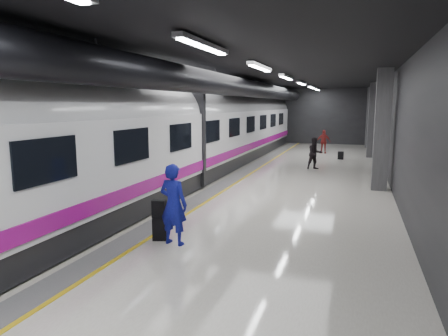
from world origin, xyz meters
The scene contains 9 objects.
ground centered at (0.00, 0.00, 0.00)m, with size 40.00×40.00×0.00m, color silver.
platform_hall centered at (-0.29, 0.96, 3.54)m, with size 10.02×40.02×4.51m.
train centered at (-3.25, 0.00, 2.07)m, with size 3.05×38.00×4.05m.
traveler_main centered at (-0.21, -5.92, 0.94)m, with size 0.68×0.45×1.88m, color #171AAE.
suitcase_main centered at (-0.65, -5.77, 0.27)m, with size 0.33×0.21×0.54m, color black.
shoulder_bag centered at (-0.66, -5.76, 0.76)m, with size 0.32×0.17×0.43m, color black.
traveler_far_a centered at (1.73, 6.19, 0.79)m, with size 0.77×0.60×1.58m, color black.
traveler_far_b centered at (1.59, 13.27, 0.77)m, with size 0.91×0.38×1.55m, color maroon.
suitcase_far centered at (2.83, 10.42, 0.23)m, with size 0.32×0.20×0.46m, color black.
Camera 1 is at (3.67, -13.93, 3.17)m, focal length 32.00 mm.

